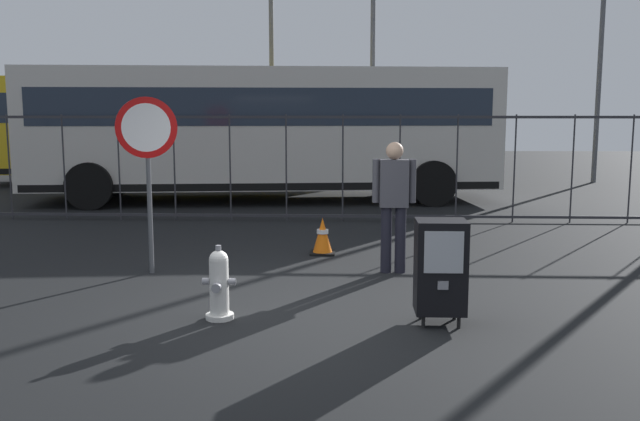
% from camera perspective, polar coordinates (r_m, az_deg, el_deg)
% --- Properties ---
extents(ground_plane, '(60.00, 60.00, 0.00)m').
position_cam_1_polar(ground_plane, '(7.05, -2.86, -8.65)').
color(ground_plane, black).
extents(fire_hydrant, '(0.33, 0.31, 0.75)m').
position_cam_1_polar(fire_hydrant, '(6.89, -8.39, -6.10)').
color(fire_hydrant, silver).
rests_on(fire_hydrant, ground_plane).
extents(newspaper_box_primary, '(0.48, 0.42, 1.02)m').
position_cam_1_polar(newspaper_box_primary, '(6.71, 9.99, -4.60)').
color(newspaper_box_primary, black).
rests_on(newspaper_box_primary, ground_plane).
extents(stop_sign, '(0.71, 0.31, 2.23)m').
position_cam_1_polar(stop_sign, '(8.84, -14.16, 5.09)').
color(stop_sign, '#4C4F54').
rests_on(stop_sign, ground_plane).
extents(pedestrian, '(0.55, 0.22, 1.67)m').
position_cam_1_polar(pedestrian, '(8.72, 6.16, 0.94)').
color(pedestrian, black).
rests_on(pedestrian, ground_plane).
extents(traffic_cone, '(0.36, 0.36, 0.53)m').
position_cam_1_polar(traffic_cone, '(9.92, 0.21, -2.16)').
color(traffic_cone, black).
rests_on(traffic_cone, ground_plane).
extents(fence_barrier, '(18.03, 0.04, 2.00)m').
position_cam_1_polar(fence_barrier, '(12.84, -0.47, 3.61)').
color(fence_barrier, '#2D2D33').
rests_on(fence_barrier, ground_plane).
extents(bus_near, '(10.72, 3.71, 3.00)m').
position_cam_1_polar(bus_near, '(15.90, -4.67, 6.96)').
color(bus_near, beige).
rests_on(bus_near, ground_plane).
extents(bus_far, '(10.71, 3.68, 3.00)m').
position_cam_1_polar(bus_far, '(20.43, -11.82, 7.08)').
color(bus_far, gold).
rests_on(bus_far, ground_plane).
extents(street_light_near_left, '(0.32, 0.32, 8.40)m').
position_cam_1_polar(street_light_near_left, '(21.22, -4.08, 15.59)').
color(street_light_near_left, '#4C4F54').
rests_on(street_light_near_left, ground_plane).
extents(street_light_near_right, '(0.32, 0.32, 8.52)m').
position_cam_1_polar(street_light_near_right, '(21.71, 22.47, 15.00)').
color(street_light_near_right, '#4C4F54').
rests_on(street_light_near_right, ground_plane).
extents(street_light_far_right, '(0.32, 0.32, 7.45)m').
position_cam_1_polar(street_light_far_right, '(20.05, 4.42, 14.61)').
color(street_light_far_right, '#4C4F54').
rests_on(street_light_far_right, ground_plane).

